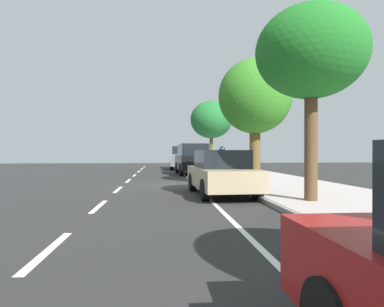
{
  "coord_description": "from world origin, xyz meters",
  "views": [
    {
      "loc": [
        -1.2,
        -15.37,
        1.46
      ],
      "look_at": [
        0.29,
        1.42,
        1.39
      ],
      "focal_mm": 32.69,
      "sensor_mm": 36.0,
      "label": 1
    }
  ],
  "objects_px": {
    "bicycle_at_curb": "(216,176)",
    "street_tree_mid_block": "(311,53)",
    "parked_suv_black_mid": "(192,159)",
    "parked_pickup_grey_far": "(182,159)",
    "fire_hydrant": "(210,165)",
    "cyclist_with_backpack": "(222,161)",
    "street_tree_corner": "(211,120)",
    "pedestrian_on_phone": "(256,158)",
    "parked_sedan_tan_second": "(221,173)",
    "street_tree_far_end": "(255,97)"
  },
  "relations": [
    {
      "from": "bicycle_at_curb",
      "to": "street_tree_mid_block",
      "type": "relative_size",
      "value": 0.29
    },
    {
      "from": "parked_suv_black_mid",
      "to": "street_tree_mid_block",
      "type": "bearing_deg",
      "value": -81.32
    },
    {
      "from": "parked_pickup_grey_far",
      "to": "fire_hydrant",
      "type": "height_order",
      "value": "parked_pickup_grey_far"
    },
    {
      "from": "cyclist_with_backpack",
      "to": "street_tree_corner",
      "type": "height_order",
      "value": "street_tree_corner"
    },
    {
      "from": "parked_pickup_grey_far",
      "to": "pedestrian_on_phone",
      "type": "xyz_separation_m",
      "value": [
        3.52,
        -9.95,
        0.23
      ]
    },
    {
      "from": "street_tree_corner",
      "to": "parked_sedan_tan_second",
      "type": "bearing_deg",
      "value": -97.06
    },
    {
      "from": "parked_suv_black_mid",
      "to": "street_tree_corner",
      "type": "relative_size",
      "value": 0.86
    },
    {
      "from": "cyclist_with_backpack",
      "to": "pedestrian_on_phone",
      "type": "distance_m",
      "value": 4.76
    },
    {
      "from": "bicycle_at_curb",
      "to": "pedestrian_on_phone",
      "type": "height_order",
      "value": "pedestrian_on_phone"
    },
    {
      "from": "cyclist_with_backpack",
      "to": "street_tree_corner",
      "type": "distance_m",
      "value": 13.43
    },
    {
      "from": "bicycle_at_curb",
      "to": "fire_hydrant",
      "type": "xyz_separation_m",
      "value": [
        0.9,
        8.41,
        0.18
      ]
    },
    {
      "from": "street_tree_corner",
      "to": "fire_hydrant",
      "type": "bearing_deg",
      "value": -99.64
    },
    {
      "from": "street_tree_far_end",
      "to": "pedestrian_on_phone",
      "type": "xyz_separation_m",
      "value": [
        1.22,
        4.32,
        -2.74
      ]
    },
    {
      "from": "bicycle_at_curb",
      "to": "pedestrian_on_phone",
      "type": "relative_size",
      "value": 0.88
    },
    {
      "from": "parked_suv_black_mid",
      "to": "parked_pickup_grey_far",
      "type": "xyz_separation_m",
      "value": [
        -0.25,
        6.52,
        -0.13
      ]
    },
    {
      "from": "parked_sedan_tan_second",
      "to": "pedestrian_on_phone",
      "type": "height_order",
      "value": "pedestrian_on_phone"
    },
    {
      "from": "street_tree_mid_block",
      "to": "bicycle_at_curb",
      "type": "bearing_deg",
      "value": 103.86
    },
    {
      "from": "parked_sedan_tan_second",
      "to": "parked_pickup_grey_far",
      "type": "distance_m",
      "value": 17.55
    },
    {
      "from": "fire_hydrant",
      "to": "street_tree_mid_block",
      "type": "bearing_deg",
      "value": -87.29
    },
    {
      "from": "parked_pickup_grey_far",
      "to": "street_tree_far_end",
      "type": "bearing_deg",
      "value": -80.82
    },
    {
      "from": "street_tree_corner",
      "to": "fire_hydrant",
      "type": "height_order",
      "value": "street_tree_corner"
    },
    {
      "from": "parked_suv_black_mid",
      "to": "pedestrian_on_phone",
      "type": "bearing_deg",
      "value": -46.34
    },
    {
      "from": "parked_suv_black_mid",
      "to": "street_tree_far_end",
      "type": "relative_size",
      "value": 0.88
    },
    {
      "from": "street_tree_mid_block",
      "to": "street_tree_corner",
      "type": "bearing_deg",
      "value": 90.0
    },
    {
      "from": "parked_sedan_tan_second",
      "to": "street_tree_mid_block",
      "type": "height_order",
      "value": "street_tree_mid_block"
    },
    {
      "from": "street_tree_far_end",
      "to": "street_tree_corner",
      "type": "xyz_separation_m",
      "value": [
        0.0,
        13.34,
        0.24
      ]
    },
    {
      "from": "parked_suv_black_mid",
      "to": "parked_pickup_grey_far",
      "type": "distance_m",
      "value": 6.52
    },
    {
      "from": "parked_suv_black_mid",
      "to": "fire_hydrant",
      "type": "bearing_deg",
      "value": 46.46
    },
    {
      "from": "cyclist_with_backpack",
      "to": "street_tree_mid_block",
      "type": "distance_m",
      "value": 6.96
    },
    {
      "from": "parked_sedan_tan_second",
      "to": "street_tree_mid_block",
      "type": "bearing_deg",
      "value": -50.02
    },
    {
      "from": "parked_sedan_tan_second",
      "to": "street_tree_corner",
      "type": "xyz_separation_m",
      "value": [
        2.06,
        16.61,
        3.35
      ]
    },
    {
      "from": "street_tree_far_end",
      "to": "pedestrian_on_phone",
      "type": "distance_m",
      "value": 5.26
    },
    {
      "from": "cyclist_with_backpack",
      "to": "bicycle_at_curb",
      "type": "bearing_deg",
      "value": 116.8
    },
    {
      "from": "street_tree_mid_block",
      "to": "fire_hydrant",
      "type": "bearing_deg",
      "value": 92.71
    },
    {
      "from": "bicycle_at_curb",
      "to": "cyclist_with_backpack",
      "type": "height_order",
      "value": "cyclist_with_backpack"
    },
    {
      "from": "cyclist_with_backpack",
      "to": "street_tree_corner",
      "type": "xyz_separation_m",
      "value": [
        1.38,
        13.01,
        3.06
      ]
    },
    {
      "from": "bicycle_at_curb",
      "to": "fire_hydrant",
      "type": "relative_size",
      "value": 1.84
    },
    {
      "from": "cyclist_with_backpack",
      "to": "street_tree_far_end",
      "type": "bearing_deg",
      "value": -13.36
    },
    {
      "from": "fire_hydrant",
      "to": "parked_pickup_grey_far",
      "type": "bearing_deg",
      "value": 107.44
    },
    {
      "from": "street_tree_mid_block",
      "to": "fire_hydrant",
      "type": "distance_m",
      "value": 15.35
    },
    {
      "from": "parked_pickup_grey_far",
      "to": "street_tree_far_end",
      "type": "distance_m",
      "value": 14.75
    },
    {
      "from": "street_tree_far_end",
      "to": "street_tree_corner",
      "type": "height_order",
      "value": "street_tree_corner"
    },
    {
      "from": "parked_suv_black_mid",
      "to": "cyclist_with_backpack",
      "type": "xyz_separation_m",
      "value": [
        0.68,
        -7.42,
        0.02
      ]
    },
    {
      "from": "bicycle_at_curb",
      "to": "parked_suv_black_mid",
      "type": "bearing_deg",
      "value": 93.75
    },
    {
      "from": "cyclist_with_backpack",
      "to": "parked_suv_black_mid",
      "type": "bearing_deg",
      "value": 95.21
    },
    {
      "from": "parked_suv_black_mid",
      "to": "bicycle_at_curb",
      "type": "height_order",
      "value": "parked_suv_black_mid"
    },
    {
      "from": "cyclist_with_backpack",
      "to": "parked_pickup_grey_far",
      "type": "bearing_deg",
      "value": 93.79
    },
    {
      "from": "parked_sedan_tan_second",
      "to": "street_tree_mid_block",
      "type": "relative_size",
      "value": 0.84
    },
    {
      "from": "pedestrian_on_phone",
      "to": "parked_sedan_tan_second",
      "type": "bearing_deg",
      "value": -113.33
    },
    {
      "from": "bicycle_at_curb",
      "to": "street_tree_far_end",
      "type": "distance_m",
      "value": 3.91
    }
  ]
}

